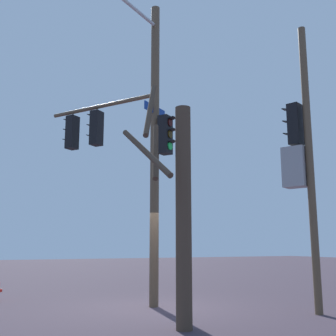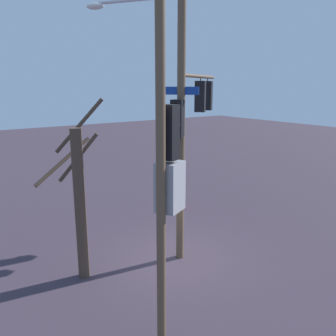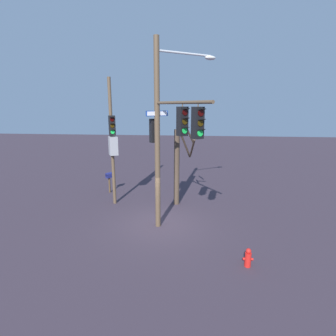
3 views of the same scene
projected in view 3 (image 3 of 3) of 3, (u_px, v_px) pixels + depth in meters
name	position (u px, v px, depth m)	size (l,w,h in m)	color
ground_plane	(160.00, 224.00, 13.29)	(80.00, 80.00, 0.00)	#3A2F39
main_signal_pole_assembly	(167.00, 126.00, 11.41)	(3.17, 5.28, 8.72)	brown
secondary_pole_assembly	(113.00, 141.00, 15.03)	(0.66, 0.79, 7.37)	brown
fire_hydrant	(248.00, 258.00, 9.72)	(0.38, 0.24, 0.73)	red
mailbox	(109.00, 177.00, 17.87)	(0.47, 0.49, 1.41)	#4C3823
bare_tree_behind_pole	(178.00, 164.00, 15.42)	(1.23, 2.07, 5.30)	#49392C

